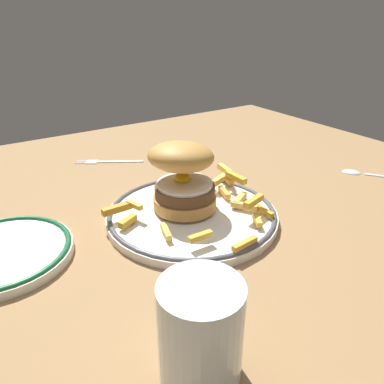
{
  "coord_description": "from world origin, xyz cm",
  "views": [
    {
      "loc": [
        -21.85,
        -42.77,
        28.66
      ],
      "look_at": [
        5.32,
        -1.45,
        4.6
      ],
      "focal_mm": 34.64,
      "sensor_mm": 36.0,
      "label": 1
    }
  ],
  "objects_px": {
    "spoon": "(360,172)",
    "fork": "(107,161)",
    "water_glass": "(200,339)",
    "dinner_plate": "(192,214)",
    "burger": "(183,174)",
    "side_plate": "(3,253)"
  },
  "relations": [
    {
      "from": "spoon",
      "to": "water_glass",
      "type": "bearing_deg",
      "value": -159.13
    },
    {
      "from": "fork",
      "to": "spoon",
      "type": "bearing_deg",
      "value": -40.3
    },
    {
      "from": "burger",
      "to": "water_glass",
      "type": "xyz_separation_m",
      "value": [
        -0.14,
        -0.25,
        -0.03
      ]
    },
    {
      "from": "burger",
      "to": "water_glass",
      "type": "bearing_deg",
      "value": -119.12
    },
    {
      "from": "dinner_plate",
      "to": "side_plate",
      "type": "relative_size",
      "value": 1.48
    },
    {
      "from": "burger",
      "to": "fork",
      "type": "distance_m",
      "value": 0.29
    },
    {
      "from": "burger",
      "to": "fork",
      "type": "height_order",
      "value": "burger"
    },
    {
      "from": "side_plate",
      "to": "spoon",
      "type": "distance_m",
      "value": 0.64
    },
    {
      "from": "dinner_plate",
      "to": "burger",
      "type": "xyz_separation_m",
      "value": [
        -0.0,
        0.02,
        0.06
      ]
    },
    {
      "from": "water_glass",
      "to": "fork",
      "type": "distance_m",
      "value": 0.55
    },
    {
      "from": "water_glass",
      "to": "spoon",
      "type": "distance_m",
      "value": 0.55
    },
    {
      "from": "dinner_plate",
      "to": "fork",
      "type": "xyz_separation_m",
      "value": [
        -0.02,
        0.3,
        -0.01
      ]
    },
    {
      "from": "dinner_plate",
      "to": "spoon",
      "type": "relative_size",
      "value": 2.21
    },
    {
      "from": "spoon",
      "to": "dinner_plate",
      "type": "bearing_deg",
      "value": 174.96
    },
    {
      "from": "fork",
      "to": "side_plate",
      "type": "bearing_deg",
      "value": -133.9
    },
    {
      "from": "spoon",
      "to": "fork",
      "type": "bearing_deg",
      "value": 139.7
    },
    {
      "from": "dinner_plate",
      "to": "water_glass",
      "type": "distance_m",
      "value": 0.27
    },
    {
      "from": "side_plate",
      "to": "fork",
      "type": "xyz_separation_m",
      "value": [
        0.24,
        0.25,
        -0.01
      ]
    },
    {
      "from": "water_glass",
      "to": "side_plate",
      "type": "distance_m",
      "value": 0.3
    },
    {
      "from": "water_glass",
      "to": "spoon",
      "type": "bearing_deg",
      "value": 20.87
    },
    {
      "from": "water_glass",
      "to": "side_plate",
      "type": "xyz_separation_m",
      "value": [
        -0.12,
        0.28,
        -0.03
      ]
    },
    {
      "from": "dinner_plate",
      "to": "water_glass",
      "type": "relative_size",
      "value": 2.7
    }
  ]
}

